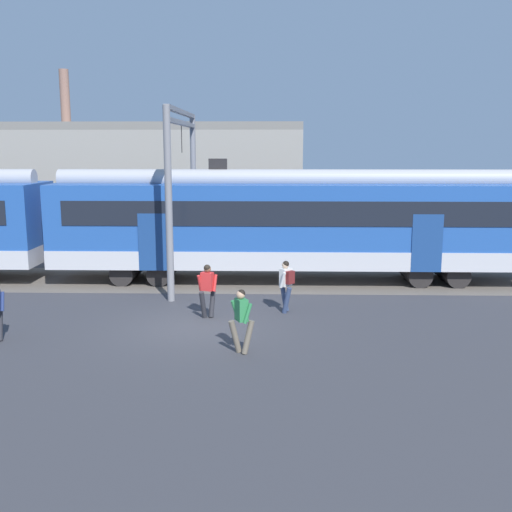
{
  "coord_description": "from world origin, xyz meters",
  "views": [
    {
      "loc": [
        2.21,
        -16.73,
        5.16
      ],
      "look_at": [
        1.7,
        2.78,
        1.6
      ],
      "focal_mm": 42.0,
      "sensor_mm": 36.0,
      "label": 1
    }
  ],
  "objects_px": {
    "pedestrian_green": "(241,317)",
    "pedestrian_white": "(286,282)",
    "pedestrian_red": "(207,287)",
    "commuter_train": "(69,223)"
  },
  "relations": [
    {
      "from": "commuter_train",
      "to": "pedestrian_green",
      "type": "xyz_separation_m",
      "value": [
        7.12,
        -8.4,
        -1.29
      ]
    },
    {
      "from": "commuter_train",
      "to": "pedestrian_white",
      "type": "bearing_deg",
      "value": -28.65
    },
    {
      "from": "pedestrian_red",
      "to": "pedestrian_green",
      "type": "distance_m",
      "value": 3.41
    },
    {
      "from": "commuter_train",
      "to": "pedestrian_green",
      "type": "distance_m",
      "value": 11.08
    },
    {
      "from": "pedestrian_green",
      "to": "pedestrian_white",
      "type": "bearing_deg",
      "value": 72.4
    },
    {
      "from": "commuter_train",
      "to": "pedestrian_red",
      "type": "bearing_deg",
      "value": -41.31
    },
    {
      "from": "commuter_train",
      "to": "pedestrian_white",
      "type": "xyz_separation_m",
      "value": [
        8.34,
        -4.56,
        -1.26
      ]
    },
    {
      "from": "pedestrian_red",
      "to": "pedestrian_green",
      "type": "relative_size",
      "value": 1.0
    },
    {
      "from": "pedestrian_red",
      "to": "pedestrian_green",
      "type": "bearing_deg",
      "value": -69.42
    },
    {
      "from": "pedestrian_white",
      "to": "pedestrian_green",
      "type": "bearing_deg",
      "value": -107.6
    }
  ]
}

